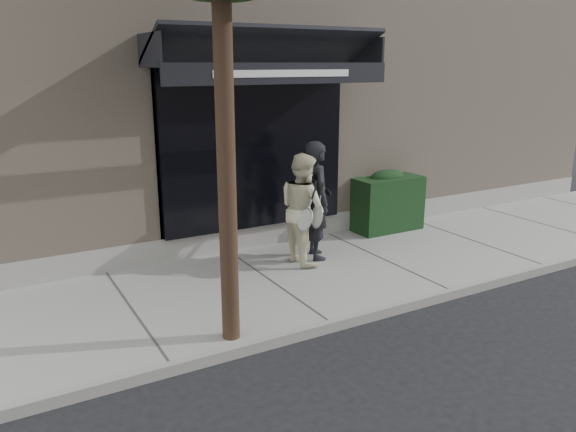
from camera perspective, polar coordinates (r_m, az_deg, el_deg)
ground at (r=9.23m, az=9.34°, el=-4.90°), size 80.00×80.00×0.00m
sidewalk at (r=9.21m, az=9.36°, el=-4.55°), size 20.00×3.00×0.12m
curb at (r=8.15m, az=16.22°, el=-7.59°), size 20.00×0.10×0.14m
building_facade at (r=12.90m, az=-4.36°, el=13.39°), size 14.30×8.04×5.64m
hedge at (r=10.64m, az=9.94°, el=1.49°), size 1.30×0.70×1.14m
pedestrian_front at (r=8.86m, az=2.95°, el=1.58°), size 0.81×0.89×1.88m
pedestrian_back at (r=8.66m, az=1.55°, el=0.76°), size 0.66×0.95×1.73m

